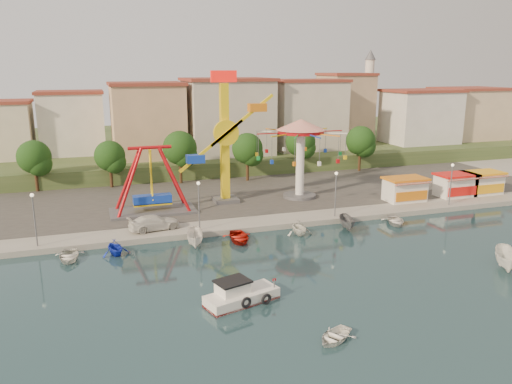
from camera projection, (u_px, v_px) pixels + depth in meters
name	position (u px, v px, depth m)	size (l,w,h in m)	color
ground	(320.00, 271.00, 43.81)	(200.00, 200.00, 0.00)	#143038
quay_deck	(188.00, 155.00, 100.87)	(200.00, 100.00, 0.60)	#9E998E
asphalt_pad	(230.00, 189.00, 71.31)	(90.00, 28.00, 0.01)	#4C4944
hill_terrace	(183.00, 146.00, 105.19)	(200.00, 60.00, 3.00)	#384C26
pirate_ship_ride	(151.00, 181.00, 58.86)	(10.00, 5.00, 8.00)	#59595E
kamikaze_tower	(228.00, 142.00, 62.53)	(8.19, 3.10, 16.50)	#59595E
wave_swinger	(301.00, 141.00, 64.82)	(11.60, 11.60, 10.40)	#59595E
booth_left	(405.00, 189.00, 64.49)	(5.40, 3.78, 3.08)	white
booth_mid	(456.00, 185.00, 66.90)	(5.40, 3.78, 3.08)	white
booth_right	(482.00, 182.00, 68.24)	(5.40, 3.78, 3.08)	white
lamp_post_0	(35.00, 221.00, 47.74)	(0.14, 0.14, 5.00)	#59595E
lamp_post_1	(199.00, 207.00, 52.61)	(0.14, 0.14, 5.00)	#59595E
lamp_post_2	(336.00, 195.00, 57.47)	(0.14, 0.14, 5.00)	#59595E
lamp_post_3	(451.00, 186.00, 62.33)	(0.14, 0.14, 5.00)	#59595E
tree_0	(34.00, 157.00, 68.66)	(4.60, 4.60, 7.19)	#382314
tree_1	(110.00, 156.00, 71.09)	(4.35, 4.35, 6.80)	#382314
tree_2	(180.00, 148.00, 73.56)	(5.02, 5.02, 7.85)	#382314
tree_3	(247.00, 149.00, 75.35)	(4.68, 4.68, 7.32)	#382314
tree_4	(301.00, 142.00, 81.10)	(4.86, 4.86, 7.60)	#382314
tree_5	(361.00, 141.00, 82.47)	(4.83, 4.83, 7.54)	#382314
building_1	(72.00, 130.00, 82.91)	(12.33, 9.01, 8.63)	silver
building_2	(151.00, 120.00, 87.13)	(11.95, 9.28, 11.23)	tan
building_3	(232.00, 125.00, 88.65)	(12.59, 10.50, 9.20)	beige
building_4	(295.00, 120.00, 95.87)	(10.75, 9.23, 9.24)	beige
building_5	(361.00, 114.00, 97.95)	(12.77, 10.96, 11.21)	tan
building_6	(417.00, 110.00, 99.96)	(8.23, 8.98, 12.36)	silver
building_7	(449.00, 115.00, 108.55)	(11.59, 10.93, 8.76)	beige
minaret	(368.00, 92.00, 101.48)	(2.80, 2.80, 18.00)	silver
cabin_motorboat	(240.00, 296.00, 37.88)	(6.08, 3.69, 2.01)	white
rowboat_a	(253.00, 290.00, 39.14)	(2.78, 3.89, 0.81)	silver
rowboat_b	(335.00, 336.00, 32.62)	(2.17, 3.04, 0.63)	white
skiff	(507.00, 259.00, 44.12)	(1.77, 4.71, 1.82)	white
van	(154.00, 223.00, 53.08)	(2.20, 5.40, 1.57)	silver
moored_boat_0	(69.00, 256.00, 46.34)	(2.66, 3.72, 0.77)	silver
moored_boat_1	(115.00, 247.00, 47.52)	(2.55, 2.95, 1.56)	#162BC2
moored_boat_2	(195.00, 238.00, 49.86)	(1.60, 4.25, 1.64)	silver
moored_boat_3	(239.00, 237.00, 51.34)	(3.00, 4.21, 0.87)	#B1180E
moored_boat_4	(299.00, 227.00, 53.29)	(2.73, 3.16, 1.67)	silver
moored_boat_5	(347.00, 223.00, 55.06)	(1.45, 3.85, 1.49)	slate
moored_boat_6	(395.00, 221.00, 57.02)	(2.66, 3.72, 0.77)	silver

